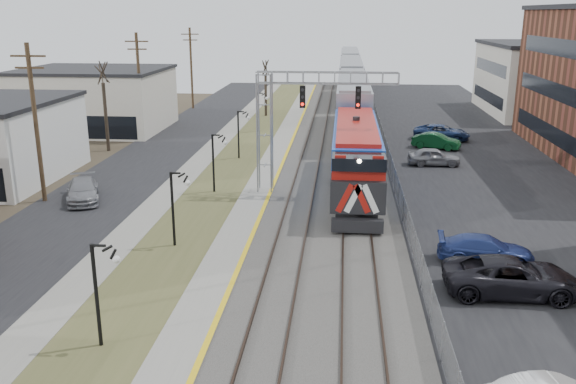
# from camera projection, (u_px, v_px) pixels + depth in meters

# --- Properties ---
(street_west) EXTENTS (7.00, 120.00, 0.04)m
(street_west) POSITION_uv_depth(u_px,v_px,m) (140.00, 165.00, 48.68)
(street_west) COLOR black
(street_west) RESTS_ON ground
(sidewalk) EXTENTS (2.00, 120.00, 0.08)m
(sidewalk) POSITION_uv_depth(u_px,v_px,m) (195.00, 166.00, 48.28)
(sidewalk) COLOR gray
(sidewalk) RESTS_ON ground
(grass_median) EXTENTS (4.00, 120.00, 0.06)m
(grass_median) POSITION_uv_depth(u_px,v_px,m) (233.00, 167.00, 48.02)
(grass_median) COLOR #4A4E29
(grass_median) RESTS_ON ground
(platform) EXTENTS (2.00, 120.00, 0.24)m
(platform) POSITION_uv_depth(u_px,v_px,m) (270.00, 167.00, 47.74)
(platform) COLOR gray
(platform) RESTS_ON ground
(ballast_bed) EXTENTS (8.00, 120.00, 0.20)m
(ballast_bed) POSITION_uv_depth(u_px,v_px,m) (334.00, 168.00, 47.31)
(ballast_bed) COLOR #595651
(ballast_bed) RESTS_ON ground
(parking_lot) EXTENTS (16.00, 120.00, 0.04)m
(parking_lot) POSITION_uv_depth(u_px,v_px,m) (492.00, 173.00, 46.29)
(parking_lot) COLOR black
(parking_lot) RESTS_ON ground
(platform_edge) EXTENTS (0.24, 120.00, 0.01)m
(platform_edge) POSITION_uv_depth(u_px,v_px,m) (281.00, 165.00, 47.62)
(platform_edge) COLOR gold
(platform_edge) RESTS_ON platform
(track_near) EXTENTS (1.58, 120.00, 0.15)m
(track_near) POSITION_uv_depth(u_px,v_px,m) (308.00, 166.00, 47.43)
(track_near) COLOR #2D2119
(track_near) RESTS_ON ballast_bed
(track_far) EXTENTS (1.58, 120.00, 0.15)m
(track_far) POSITION_uv_depth(u_px,v_px,m) (354.00, 167.00, 47.13)
(track_far) COLOR #2D2119
(track_far) RESTS_ON ballast_bed
(train) EXTENTS (3.00, 85.85, 5.33)m
(train) POSITION_uv_depth(u_px,v_px,m) (351.00, 88.00, 74.60)
(train) COLOR #1645B5
(train) RESTS_ON ground
(signal_gantry) EXTENTS (9.00, 1.07, 8.15)m
(signal_gantry) POSITION_uv_depth(u_px,v_px,m) (291.00, 111.00, 39.30)
(signal_gantry) COLOR gray
(signal_gantry) RESTS_ON ground
(lampposts) EXTENTS (0.14, 62.14, 4.00)m
(lampposts) POSITION_uv_depth(u_px,v_px,m) (174.00, 208.00, 31.50)
(lampposts) COLOR black
(lampposts) RESTS_ON ground
(utility_poles) EXTENTS (0.28, 80.28, 10.00)m
(utility_poles) POSITION_uv_depth(u_px,v_px,m) (36.00, 125.00, 37.98)
(utility_poles) COLOR #4C3823
(utility_poles) RESTS_ON ground
(fence) EXTENTS (0.04, 120.00, 1.60)m
(fence) POSITION_uv_depth(u_px,v_px,m) (389.00, 161.00, 46.74)
(fence) COLOR gray
(fence) RESTS_ON ground
(bare_trees) EXTENTS (12.30, 42.30, 5.95)m
(bare_trees) POSITION_uv_depth(u_px,v_px,m) (139.00, 123.00, 51.76)
(bare_trees) COLOR #382D23
(bare_trees) RESTS_ON ground
(car_lot_c) EXTENTS (5.81, 2.71, 1.61)m
(car_lot_c) POSITION_uv_depth(u_px,v_px,m) (512.00, 277.00, 26.09)
(car_lot_c) COLOR black
(car_lot_c) RESTS_ON ground
(car_lot_d) EXTENTS (4.68, 2.22, 1.32)m
(car_lot_d) POSITION_uv_depth(u_px,v_px,m) (485.00, 250.00, 29.50)
(car_lot_d) COLOR navy
(car_lot_d) RESTS_ON ground
(car_lot_e) EXTENTS (4.14, 1.72, 1.40)m
(car_lot_e) POSITION_uv_depth(u_px,v_px,m) (434.00, 157.00, 48.36)
(car_lot_e) COLOR slate
(car_lot_e) RESTS_ON ground
(car_lot_f) EXTENTS (4.45, 2.81, 1.38)m
(car_lot_f) POSITION_uv_depth(u_px,v_px,m) (436.00, 141.00, 54.30)
(car_lot_f) COLOR #0C401D
(car_lot_f) RESTS_ON ground
(car_street_b) EXTENTS (3.57, 5.11, 1.37)m
(car_street_b) POSITION_uv_depth(u_px,v_px,m) (83.00, 191.00, 39.23)
(car_street_b) COLOR gray
(car_street_b) RESTS_ON ground
(car_lot_g) EXTENTS (5.67, 3.52, 1.46)m
(car_lot_g) POSITION_uv_depth(u_px,v_px,m) (442.00, 133.00, 58.03)
(car_lot_g) COLOR navy
(car_lot_g) RESTS_ON ground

